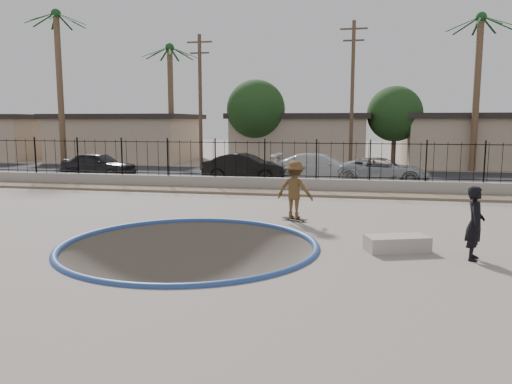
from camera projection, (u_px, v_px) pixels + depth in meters
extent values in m
cube|color=slate|center=(270.00, 206.00, 26.25)|extent=(120.00, 120.00, 2.20)
torus|color=navy|center=(189.00, 246.00, 13.48)|extent=(7.04, 7.04, 0.20)
cube|color=#8B755B|center=(261.00, 192.00, 23.37)|extent=(42.00, 1.60, 0.11)
cube|color=gray|center=(265.00, 184.00, 24.41)|extent=(42.00, 0.45, 0.60)
cube|color=black|center=(265.00, 175.00, 24.35)|extent=(40.00, 0.04, 0.03)
cube|color=black|center=(265.00, 143.00, 24.12)|extent=(40.00, 0.04, 0.04)
cube|color=black|center=(284.00, 175.00, 30.95)|extent=(90.00, 8.00, 0.04)
cube|color=tan|center=(127.00, 140.00, 42.85)|extent=(11.00, 8.00, 3.50)
cube|color=black|center=(126.00, 117.00, 42.58)|extent=(11.60, 8.60, 0.40)
cube|color=tan|center=(301.00, 141.00, 39.92)|extent=(10.00, 8.00, 3.50)
cube|color=black|center=(302.00, 116.00, 39.65)|extent=(10.60, 8.60, 0.40)
cube|color=tan|center=(488.00, 142.00, 37.19)|extent=(12.00, 8.00, 3.50)
cube|color=black|center=(490.00, 116.00, 36.91)|extent=(12.60, 8.60, 0.40)
cylinder|color=brown|center=(60.00, 91.00, 36.40)|extent=(0.44, 0.44, 11.00)
sphere|color=#18471C|center=(56.00, 14.00, 35.63)|extent=(0.70, 0.70, 0.70)
cylinder|color=brown|center=(171.00, 106.00, 39.06)|extent=(0.44, 0.44, 9.00)
sphere|color=#18471C|center=(170.00, 48.00, 38.43)|extent=(0.70, 0.70, 0.70)
cylinder|color=brown|center=(476.00, 96.00, 32.75)|extent=(0.44, 0.44, 10.00)
sphere|color=#18471C|center=(481.00, 17.00, 32.05)|extent=(0.70, 0.70, 0.70)
cylinder|color=#473323|center=(200.00, 104.00, 33.43)|extent=(0.24, 0.24, 9.00)
cube|color=#473323|center=(199.00, 42.00, 32.86)|extent=(1.70, 0.10, 0.10)
cube|color=#473323|center=(200.00, 53.00, 32.96)|extent=(1.30, 0.10, 0.10)
cylinder|color=#473323|center=(352.00, 98.00, 31.44)|extent=(0.24, 0.24, 9.50)
cube|color=#473323|center=(354.00, 29.00, 30.83)|extent=(1.70, 0.10, 0.10)
cube|color=#473323|center=(354.00, 40.00, 30.93)|extent=(1.30, 0.10, 0.10)
cylinder|color=#473323|center=(256.00, 146.00, 37.15)|extent=(0.34, 0.34, 3.00)
sphere|color=#143311|center=(256.00, 109.00, 36.76)|extent=(4.32, 4.32, 4.32)
cylinder|color=#473323|center=(394.00, 148.00, 36.18)|extent=(0.34, 0.34, 2.75)
sphere|color=#143311|center=(395.00, 114.00, 35.83)|extent=(3.96, 3.96, 3.96)
imported|color=brown|center=(295.00, 192.00, 16.77)|extent=(1.39, 1.02, 1.94)
cube|color=black|center=(295.00, 219.00, 16.89)|extent=(0.90, 0.56, 0.02)
cylinder|color=silver|center=(286.00, 219.00, 17.00)|extent=(0.07, 0.05, 0.06)
cylinder|color=silver|center=(288.00, 218.00, 17.14)|extent=(0.07, 0.05, 0.06)
cylinder|color=silver|center=(301.00, 221.00, 16.66)|extent=(0.07, 0.05, 0.06)
cylinder|color=silver|center=(303.00, 220.00, 16.79)|extent=(0.07, 0.05, 0.06)
imported|color=black|center=(475.00, 223.00, 12.03)|extent=(0.58, 0.74, 1.80)
cube|color=#A99F96|center=(397.00, 243.00, 12.93)|extent=(1.74, 1.19, 0.40)
imported|color=black|center=(99.00, 165.00, 29.40)|extent=(4.52, 2.07, 1.50)
imported|color=black|center=(245.00, 167.00, 27.69)|extent=(4.62, 1.71, 1.51)
imported|color=silver|center=(321.00, 168.00, 27.35)|extent=(5.43, 2.45, 1.54)
imported|color=#95999D|center=(383.00, 171.00, 26.57)|extent=(5.10, 2.69, 1.37)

